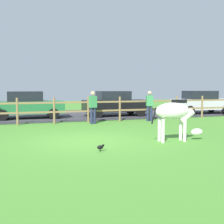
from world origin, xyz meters
name	(u,v)px	position (x,y,z in m)	size (l,w,h in m)	color
ground_plane	(87,141)	(0.00, 0.00, 0.00)	(60.00, 60.00, 0.00)	#47842D
parking_asphalt	(53,115)	(0.00, 9.30, 0.03)	(28.00, 7.40, 0.05)	#38383D
paddock_fence	(54,109)	(-0.47, 5.00, 0.75)	(21.16, 0.11, 1.33)	olive
zebra	(175,114)	(2.77, -1.03, 0.93)	(1.94, 0.55, 1.41)	white
crow_on_grass	(101,147)	(-0.04, -1.73, 0.13)	(0.21, 0.10, 0.20)	black
parked_car_black	(115,103)	(3.61, 7.45, 0.84)	(4.05, 1.97, 1.56)	black
parked_car_green	(27,105)	(-1.65, 7.69, 0.84)	(4.03, 1.94, 1.56)	#236B38
parked_car_silver	(201,102)	(9.77, 7.14, 0.84)	(4.11, 2.10, 1.56)	#B7BABF
visitor_left_of_tree	(93,106)	(1.37, 4.39, 0.91)	(0.40, 0.30, 1.64)	#232847
visitor_right_of_tree	(150,104)	(4.60, 4.57, 0.91)	(0.40, 0.30, 1.64)	#232847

